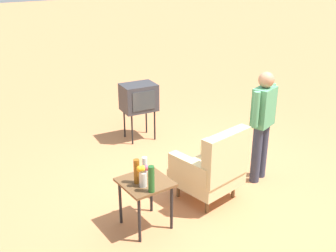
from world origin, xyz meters
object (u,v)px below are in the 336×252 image
object	(u,v)px
tv_on_stand	(139,98)
bottle_short_clear	(145,165)
side_table	(145,188)
flower_vase	(143,175)
bottle_wine_green	(151,179)
armchair	(212,167)
bottle_tall_amber	(137,171)
person_standing	(263,120)

from	to	relation	value
tv_on_stand	bottle_short_clear	distance (m)	2.44
bottle_short_clear	tv_on_stand	bearing A→B (deg)	-119.29
tv_on_stand	side_table	bearing A→B (deg)	60.57
bottle_short_clear	flower_vase	xyz separation A→B (m)	(0.19, 0.28, 0.05)
bottle_wine_green	armchair	bearing A→B (deg)	-168.30
side_table	bottle_tall_amber	distance (m)	0.26
bottle_short_clear	side_table	bearing A→B (deg)	58.96
armchair	person_standing	world-z (taller)	person_standing
armchair	person_standing	distance (m)	1.05
armchair	side_table	world-z (taller)	armchair
tv_on_stand	person_standing	bearing A→B (deg)	106.55
side_table	flower_vase	size ratio (longest dim) A/B	2.36
bottle_tall_amber	tv_on_stand	bearing A→B (deg)	-121.48
person_standing	bottle_wine_green	bearing A→B (deg)	7.75
person_standing	bottle_tall_amber	bearing A→B (deg)	0.45
person_standing	tv_on_stand	bearing A→B (deg)	-73.45
tv_on_stand	person_standing	world-z (taller)	person_standing
armchair	bottle_tall_amber	size ratio (longest dim) A/B	3.53
person_standing	bottle_tall_amber	xyz separation A→B (m)	(2.08, 0.02, -0.16)
tv_on_stand	bottle_tall_amber	world-z (taller)	tv_on_stand
side_table	bottle_wine_green	distance (m)	0.35
flower_vase	bottle_tall_amber	bearing A→B (deg)	-79.87
bottle_tall_amber	bottle_short_clear	world-z (taller)	bottle_tall_amber
tv_on_stand	bottle_tall_amber	bearing A→B (deg)	58.52
side_table	person_standing	distance (m)	2.03
bottle_tall_amber	flower_vase	size ratio (longest dim) A/B	1.13
bottle_short_clear	bottle_tall_amber	bearing A→B (deg)	38.37
bottle_wine_green	bottle_short_clear	bearing A→B (deg)	-112.53
person_standing	flower_vase	world-z (taller)	person_standing
tv_on_stand	flower_vase	world-z (taller)	tv_on_stand
armchair	person_standing	bearing A→B (deg)	-176.91
person_standing	flower_vase	distance (m)	2.07
person_standing	bottle_short_clear	xyz separation A→B (m)	(1.87, -0.15, -0.21)
side_table	bottle_wine_green	bearing A→B (deg)	75.19
bottle_tall_amber	bottle_wine_green	world-z (taller)	bottle_wine_green
tv_on_stand	flower_vase	bearing A→B (deg)	60.01
bottle_short_clear	armchair	bearing A→B (deg)	167.55
flower_vase	person_standing	bearing A→B (deg)	-176.56
side_table	flower_vase	bearing A→B (deg)	47.09
tv_on_stand	bottle_wine_green	size ratio (longest dim) A/B	3.22
bottle_tall_amber	bottle_wine_green	distance (m)	0.26
bottle_tall_amber	flower_vase	bearing A→B (deg)	100.13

